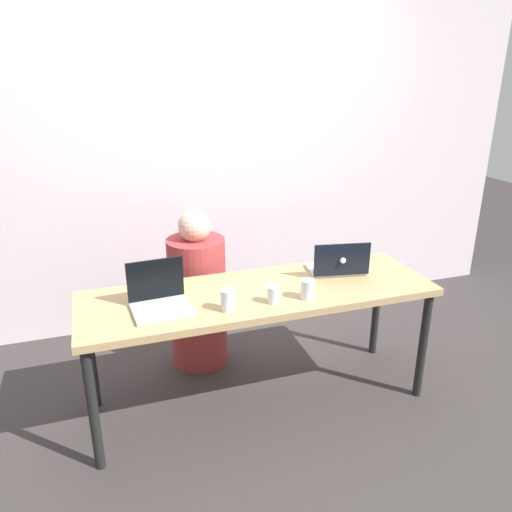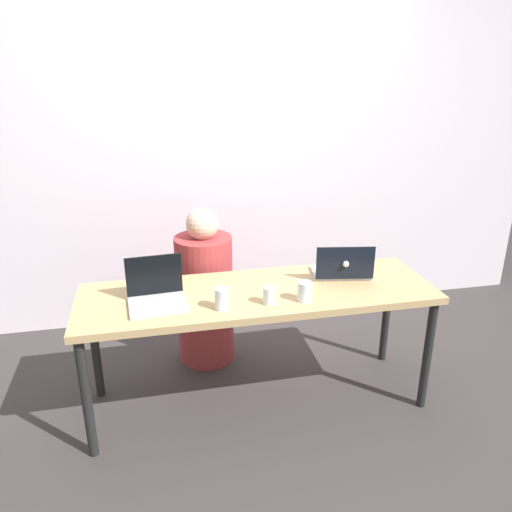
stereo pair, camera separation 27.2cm
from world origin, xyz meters
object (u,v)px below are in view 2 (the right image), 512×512
object	(u,v)px
person_at_center	(205,294)
water_glass_right	(305,293)
laptop_back_right	(342,269)
water_glass_center	(269,297)
water_glass_left	(222,300)
laptop_front_left	(157,294)

from	to	relation	value
person_at_center	water_glass_right	distance (m)	0.89
laptop_back_right	water_glass_center	size ratio (longest dim) A/B	3.99
water_glass_center	water_glass_left	bearing A→B (deg)	-178.21
laptop_front_left	laptop_back_right	xyz separation A→B (m)	(1.06, 0.12, -0.01)
laptop_front_left	laptop_back_right	size ratio (longest dim) A/B	0.85
water_glass_right	water_glass_center	size ratio (longest dim) A/B	1.15
person_at_center	laptop_front_left	world-z (taller)	person_at_center
water_glass_right	laptop_front_left	bearing A→B (deg)	169.84
water_glass_center	laptop_back_right	bearing A→B (deg)	26.73
laptop_back_right	water_glass_center	world-z (taller)	laptop_back_right
water_glass_left	laptop_front_left	bearing A→B (deg)	156.77
laptop_front_left	water_glass_left	size ratio (longest dim) A/B	2.72
water_glass_right	water_glass_center	distance (m)	0.19
laptop_front_left	water_glass_right	world-z (taller)	laptop_front_left
person_at_center	water_glass_left	world-z (taller)	person_at_center
laptop_back_right	person_at_center	bearing A→B (deg)	-20.99
person_at_center	water_glass_right	world-z (taller)	person_at_center
laptop_back_right	water_glass_center	xyz separation A→B (m)	(-0.50, -0.25, -0.01)
person_at_center	water_glass_left	bearing A→B (deg)	81.00
laptop_front_left	water_glass_left	xyz separation A→B (m)	(0.32, -0.14, -0.00)
laptop_back_right	water_glass_center	bearing A→B (deg)	36.93
water_glass_right	water_glass_center	bearing A→B (deg)	178.06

